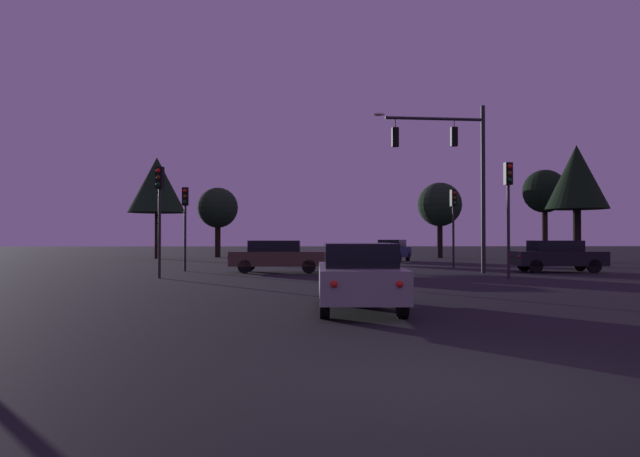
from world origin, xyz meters
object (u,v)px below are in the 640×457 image
Objects in this scene: traffic_light_median at (159,199)px; traffic_light_far_side at (509,197)px; traffic_signal_mast_arm at (455,161)px; car_nearside_lane at (358,275)px; traffic_light_corner_left at (185,212)px; tree_left_far at (157,185)px; tree_center_horizon at (440,205)px; car_far_lane at (393,250)px; tree_behind_sign at (545,192)px; car_crossing_right at (557,256)px; tree_lot_edge at (577,178)px; tree_right_cluster at (218,208)px; car_crossing_left at (277,256)px; traffic_light_corner_right at (453,213)px.

traffic_light_median is 0.97× the size of traffic_light_far_side.
car_nearside_lane is at bearing -113.98° from traffic_signal_mast_arm.
tree_left_far reaches higher than traffic_light_corner_left.
car_far_lane is at bearing -125.19° from tree_center_horizon.
tree_center_horizon is (-6.66, 4.88, -0.70)m from tree_behind_sign.
car_nearside_lane is 1.10× the size of car_crossing_right.
traffic_signal_mast_arm is 4.42m from traffic_light_far_side.
traffic_light_median is 0.68× the size of tree_behind_sign.
traffic_light_corner_left is 18.18m from car_crossing_right.
car_nearside_lane is 0.67× the size of tree_lot_edge.
tree_left_far is 1.35× the size of tree_right_cluster.
car_crossing_right is 20.27m from tree_center_horizon.
tree_center_horizon is at bearing 54.81° from car_far_lane.
traffic_signal_mast_arm is at bearing -125.35° from tree_behind_sign.
tree_behind_sign reaches higher than traffic_light_median.
tree_lot_edge is (17.14, 5.14, 4.32)m from car_crossing_left.
car_far_lane is at bearing -36.18° from tree_right_cluster.
car_crossing_right is 29.65m from tree_right_cluster.
tree_left_far is 5.78m from tree_right_cluster.
tree_right_cluster is (-18.45, 2.46, -0.19)m from tree_center_horizon.
tree_behind_sign is at bearing 37.09° from car_crossing_left.
car_crossing_left is 0.69× the size of tree_behind_sign.
traffic_light_corner_right is at bearing -101.52° from tree_center_horizon.
traffic_signal_mast_arm is 5.33m from traffic_light_corner_right.
traffic_light_median is 30.45m from tree_behind_sign.
traffic_signal_mast_arm is 1.68× the size of car_nearside_lane.
traffic_light_far_side is at bearing -83.95° from car_far_lane.
tree_right_cluster is (-14.02, 22.98, -1.08)m from traffic_signal_mast_arm.
tree_center_horizon is at bearing 78.48° from traffic_light_corner_right.
car_crossing_right is (13.43, -0.38, -0.00)m from car_crossing_left.
tree_right_cluster is at bearing 119.45° from traffic_light_far_side.
traffic_signal_mast_arm reaches higher than tree_lot_edge.
traffic_light_corner_right is 0.72× the size of tree_right_cluster.
tree_lot_edge reaches higher than traffic_light_corner_left.
tree_center_horizon reaches higher than car_crossing_left.
car_far_lane is at bearing 96.05° from traffic_light_far_side.
traffic_light_median is at bearing -76.58° from tree_left_far.
car_far_lane is 0.71× the size of tree_center_horizon.
traffic_signal_mast_arm is at bearing 12.52° from traffic_light_median.
traffic_signal_mast_arm is at bearing 106.14° from traffic_light_far_side.
tree_left_far is (-23.45, 18.93, 5.01)m from car_crossing_right.
car_crossing_left is at bearing -14.07° from traffic_light_corner_left.
tree_left_far is at bearing 103.42° from traffic_light_median.
tree_right_cluster is at bearing 93.10° from traffic_light_corner_left.
car_crossing_left is 0.58× the size of tree_left_far.
tree_left_far is at bearing 153.73° from tree_lot_edge.
traffic_light_median is at bearing 176.26° from traffic_light_far_side.
traffic_light_corner_right is at bearing 10.44° from traffic_light_corner_left.
traffic_light_corner_right reaches higher than car_nearside_lane.
tree_behind_sign is at bearing -36.22° from tree_center_horizon.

